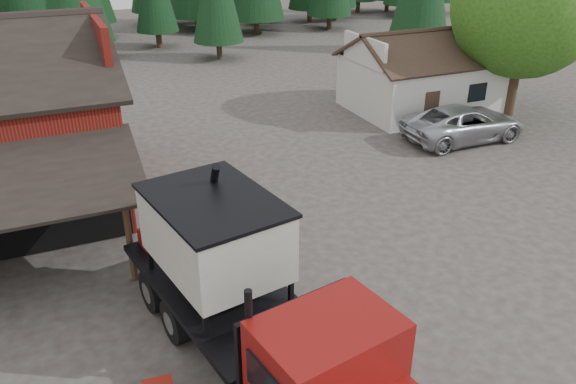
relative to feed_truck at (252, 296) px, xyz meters
name	(u,v)px	position (x,y,z in m)	size (l,w,h in m)	color
ground	(323,273)	(3.50, 2.97, -2.20)	(120.00, 120.00, 0.00)	#3E3631
farmhouse	(422,81)	(16.50, 15.96, -0.53)	(8.60, 6.42, 4.65)	silver
deciduous_tree	(527,8)	(20.51, 12.94, 3.71)	(8.00, 8.00, 10.20)	#382619
conifer_backdrop	(120,38)	(3.50, 44.97, -2.20)	(76.00, 16.00, 16.00)	black
feed_truck	(252,296)	(0.00, 0.00, 0.00)	(4.55, 10.75, 4.71)	black
silver_car	(464,123)	(15.42, 10.77, -1.31)	(2.94, 6.38, 1.77)	#B8BAC1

